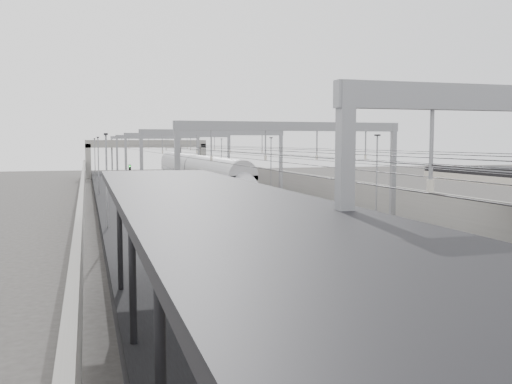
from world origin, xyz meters
TOP-DOWN VIEW (x-y plane):
  - platform_left at (-8.00, 45.00)m, footprint 4.00×120.00m
  - platform_right at (8.00, 45.00)m, footprint 4.00×120.00m
  - tracks at (0.00, 45.00)m, footprint 11.40×140.00m
  - overhead_line at (0.00, 51.62)m, footprint 13.00×140.00m
  - canopy_left at (-8.02, 2.99)m, footprint 4.40×30.00m
  - overbridge at (0.00, 100.00)m, footprint 22.00×2.20m
  - wall_left at (-11.20, 45.00)m, footprint 0.30×120.00m
  - wall_right at (11.20, 45.00)m, footprint 0.30×120.00m
  - train at (1.50, 56.57)m, footprint 2.52×45.98m
  - signal_green at (-5.20, 71.27)m, footprint 0.32×0.32m
  - signal_red_near at (3.20, 67.71)m, footprint 0.32×0.32m
  - signal_red_far at (5.40, 66.23)m, footprint 0.32×0.32m

SIDE VIEW (x-z plane):
  - tracks at x=0.00m, z-range -0.05..0.15m
  - platform_left at x=-8.00m, z-range 0.00..1.00m
  - platform_right at x=8.00m, z-range 0.00..1.00m
  - wall_left at x=-11.20m, z-range 0.00..3.20m
  - wall_right at x=11.20m, z-range 0.00..3.20m
  - train at x=1.50m, z-range -0.03..3.97m
  - signal_green at x=-5.20m, z-range 0.68..4.15m
  - signal_red_near at x=3.20m, z-range 0.68..4.15m
  - signal_red_far at x=5.40m, z-range 0.68..4.15m
  - canopy_left at x=-8.02m, z-range 2.97..7.21m
  - overbridge at x=0.00m, z-range 1.86..8.76m
  - overhead_line at x=0.00m, z-range 2.84..9.44m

